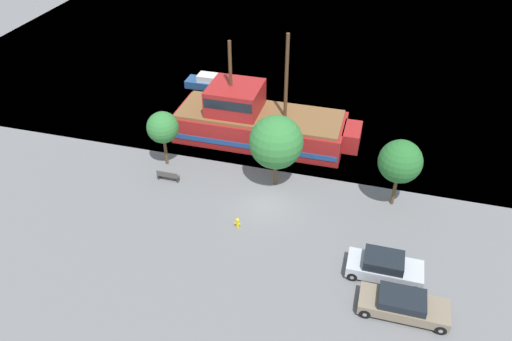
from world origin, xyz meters
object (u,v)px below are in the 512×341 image
parked_car_curb_mid (403,305)px  pirate_ship (257,122)px  fire_hydrant (238,222)px  moored_boat_dockside (212,83)px  bench_promenade_east (168,176)px  parked_car_curb_front (384,267)px

parked_car_curb_mid → pirate_ship: bearing=129.2°
pirate_ship → fire_hydrant: pirate_ship is taller
fire_hydrant → moored_boat_dockside: bearing=114.1°
fire_hydrant → bench_promenade_east: size_ratio=0.46×
parked_car_curb_front → bench_promenade_east: size_ratio=2.67×
parked_car_curb_mid → fire_hydrant: bearing=158.5°
moored_boat_dockside → bench_promenade_east: size_ratio=3.29×
pirate_ship → parked_car_curb_front: (11.42, -12.92, -0.94)m
parked_car_curb_front → parked_car_curb_mid: (1.20, -2.54, -0.08)m
parked_car_curb_front → fire_hydrant: size_ratio=5.86×
pirate_ship → fire_hydrant: 11.33m
fire_hydrant → parked_car_curb_mid: bearing=-21.5°
parked_car_curb_mid → bench_promenade_east: size_ratio=2.93×
fire_hydrant → bench_promenade_east: (-6.65, 3.61, 0.03)m
pirate_ship → parked_car_curb_mid: bearing=-50.8°
bench_promenade_east → moored_boat_dockside: bearing=97.1°
fire_hydrant → parked_car_curb_front: bearing=-10.4°
parked_car_curb_mid → fire_hydrant: 11.79m
moored_boat_dockside → pirate_ship: bearing=-49.5°
parked_car_curb_mid → bench_promenade_east: bearing=155.7°
moored_boat_dockside → parked_car_curb_mid: (19.57, -23.61, 0.16)m
moored_boat_dockside → bench_promenade_east: bearing=-82.9°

